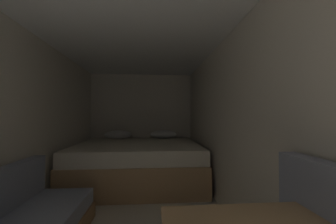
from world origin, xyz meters
The scene contains 5 objects.
wall_back centered at (0.00, 4.18, 1.06)m, with size 2.34×0.05×2.11m, color beige.
wall_left centered at (-1.14, 1.71, 1.06)m, with size 0.05×4.88×2.11m, color beige.
wall_right centered at (1.14, 1.71, 1.06)m, with size 0.05×4.88×2.11m, color beige.
ceiling_slab centered at (0.00, 1.71, 2.14)m, with size 2.34×4.88×0.05m, color white.
bed centered at (0.00, 3.21, 0.35)m, with size 2.12×1.81×0.86m.
Camera 1 is at (0.25, -0.39, 1.17)m, focal length 21.33 mm.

